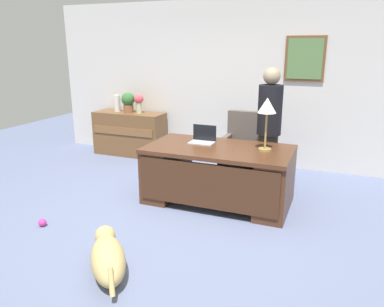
% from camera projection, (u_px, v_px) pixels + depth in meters
% --- Properties ---
extents(ground_plane, '(12.00, 12.00, 0.00)m').
position_uv_depth(ground_plane, '(179.00, 222.00, 4.33)').
color(ground_plane, slate).
extents(back_wall, '(7.00, 0.16, 2.70)m').
position_uv_depth(back_wall, '(241.00, 84.00, 6.27)').
color(back_wall, silver).
rests_on(back_wall, ground_plane).
extents(desk, '(1.82, 0.99, 0.73)m').
position_uv_depth(desk, '(218.00, 173.00, 4.77)').
color(desk, '#4C2B19').
rests_on(desk, ground_plane).
extents(credenza, '(1.31, 0.50, 0.79)m').
position_uv_depth(credenza, '(130.00, 133.00, 6.93)').
color(credenza, brown).
rests_on(credenza, ground_plane).
extents(armchair, '(0.60, 0.59, 1.03)m').
position_uv_depth(armchair, '(244.00, 150.00, 5.55)').
color(armchair, '#564C47').
rests_on(armchair, ground_plane).
extents(person_standing, '(0.32, 0.32, 1.70)m').
position_uv_depth(person_standing, '(269.00, 130.00, 5.02)').
color(person_standing, '#262323').
rests_on(person_standing, ground_plane).
extents(dog_lying, '(0.69, 0.77, 0.30)m').
position_uv_depth(dog_lying, '(108.00, 257.00, 3.32)').
color(dog_lying, tan).
rests_on(dog_lying, ground_plane).
extents(laptop, '(0.32, 0.22, 0.22)m').
position_uv_depth(laptop, '(203.00, 138.00, 4.92)').
color(laptop, '#B2B5BA').
rests_on(laptop, desk).
extents(desk_lamp, '(0.22, 0.22, 0.64)m').
position_uv_depth(desk_lamp, '(267.00, 109.00, 4.43)').
color(desk_lamp, '#9E8447').
rests_on(desk_lamp, desk).
extents(vase_with_flowers, '(0.17, 0.17, 0.35)m').
position_uv_depth(vase_with_flowers, '(139.00, 101.00, 6.69)').
color(vase_with_flowers, '#B8C394').
rests_on(vase_with_flowers, credenza).
extents(vase_empty, '(0.12, 0.12, 0.30)m').
position_uv_depth(vase_empty, '(117.00, 103.00, 6.87)').
color(vase_empty, silver).
rests_on(vase_empty, credenza).
extents(potted_plant, '(0.24, 0.24, 0.36)m').
position_uv_depth(potted_plant, '(128.00, 102.00, 6.77)').
color(potted_plant, brown).
rests_on(potted_plant, credenza).
extents(dog_toy_ball, '(0.09, 0.09, 0.09)m').
position_uv_depth(dog_toy_ball, '(42.00, 223.00, 4.21)').
color(dog_toy_ball, '#D8338C').
rests_on(dog_toy_ball, ground_plane).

